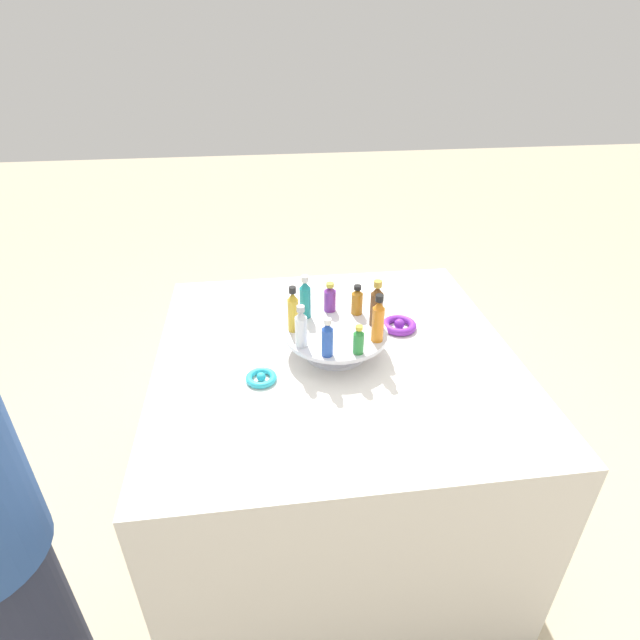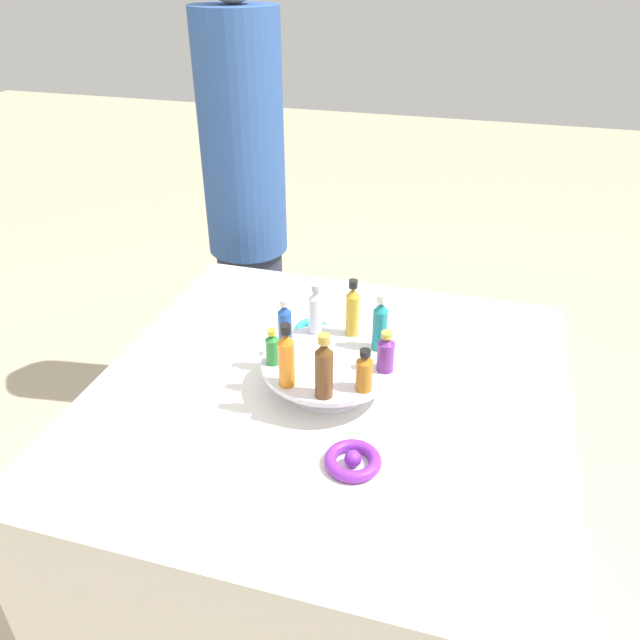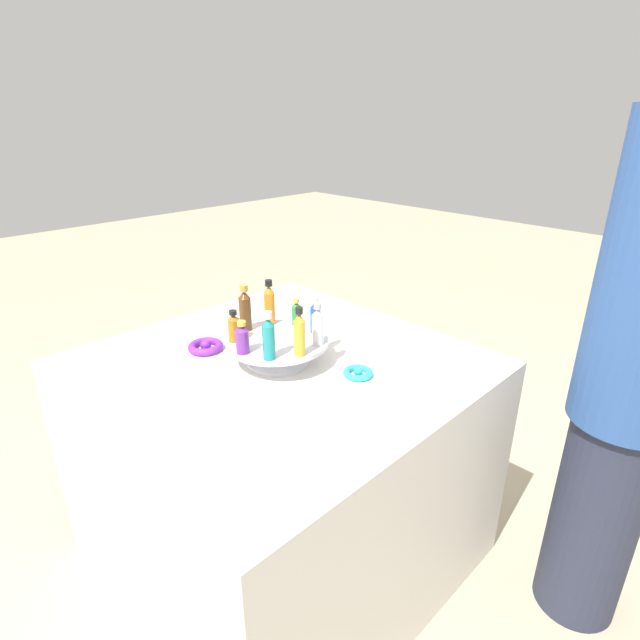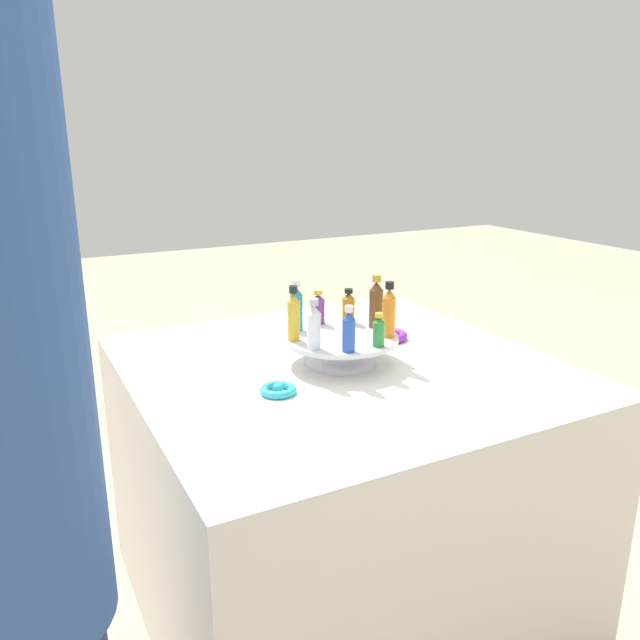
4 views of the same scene
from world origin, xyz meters
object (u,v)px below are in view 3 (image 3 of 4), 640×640
Objects in this scene: ribbon_bow_purple at (206,346)px; ribbon_bow_teal at (358,373)px; bottle_purple at (242,338)px; bottle_green at (297,313)px; bottle_gold at (300,333)px; bottle_clear at (318,326)px; bottle_blue at (315,316)px; bottle_teal at (269,338)px; person_figure at (634,374)px; bottle_amber at (234,327)px; bottle_brown at (245,310)px; display_stand at (278,347)px; bottle_orange at (269,304)px.

ribbon_bow_teal is at bearing 25.73° from ribbon_bow_purple.
bottle_purple is at bearing -4.03° from ribbon_bow_purple.
ribbon_bow_teal is at bearing -1.79° from bottle_green.
bottle_clear is (-0.01, 0.08, -0.01)m from bottle_gold.
bottle_clear is 0.08m from bottle_blue.
bottle_teal is 0.21m from bottle_blue.
person_figure is (0.68, 0.54, -0.07)m from bottle_gold.
bottle_blue is 0.86m from person_figure.
bottle_green is at bearing 120.01° from bottle_teal.
bottle_amber is at bearing 1.96° from person_figure.
bottle_clear is at bearing -19.99° from bottle_green.
ribbon_bow_purple is (-0.22, 0.02, -0.11)m from bottle_purple.
ribbon_bow_purple is at bearing 175.97° from bottle_purple.
ribbon_bow_purple is at bearing -174.81° from bottle_amber.
bottle_brown is 0.16m from bottle_purple.
bottle_blue is 0.37m from ribbon_bow_purple.
bottle_amber is 0.21m from bottle_green.
bottle_brown reaches higher than display_stand.
bottle_teal is 0.95m from person_figure.
ribbon_bow_purple is (-0.10, -0.09, -0.13)m from bottle_brown.
bottle_green reaches higher than ribbon_bow_purple.
bottle_green is at bearing -179.99° from bottle_blue.
bottle_green is (-0.15, 0.05, -0.02)m from bottle_clear.
bottle_brown reaches higher than bottle_amber.
ribbon_bow_teal is (0.35, 0.13, -0.13)m from bottle_brown.
bottle_blue reaches higher than bottle_green.
bottle_brown is 1.06× the size of bottle_teal.
bottle_gold is 0.09× the size of person_figure.
bottle_green is 0.05× the size of person_figure.
bottle_teal reaches higher than display_stand.
bottle_clear is at bearing -39.99° from bottle_blue.
bottle_brown is at bearing -99.99° from bottle_orange.
display_stand is 0.15m from bottle_blue.
bottle_purple is 0.66× the size of bottle_orange.
person_figure is at bearing 32.74° from display_stand.
bottle_green is at bearing 60.01° from bottle_brown.
ribbon_bow_purple is (-0.33, -0.17, -0.12)m from bottle_clear.
display_stand is 0.15m from bottle_clear.
bottle_blue is 0.16m from bottle_orange.
bottle_orange is 0.09× the size of person_figure.
bottle_amber reaches higher than ribbon_bow_purple.
bottle_green is at bearing 100.01° from bottle_purple.
bottle_purple is at bearing -159.99° from bottle_teal.
bottle_blue is at bearing 120.01° from bottle_gold.
ribbon_bow_purple is (-0.18, -0.22, -0.10)m from bottle_green.
bottle_blue is 0.09m from bottle_green.
bottle_gold is (0.04, 0.07, 0.00)m from bottle_teal.
ribbon_bow_purple is (-0.22, -0.11, -0.04)m from display_stand.
ribbon_bow_purple is at bearing -165.96° from bottle_gold.
bottle_blue is at bearing 100.01° from bottle_teal.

